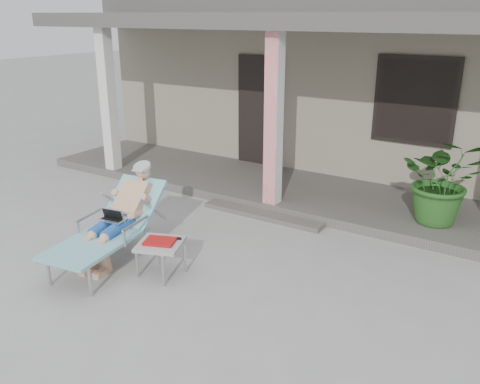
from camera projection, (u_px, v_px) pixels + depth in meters
The scene contains 8 objects.
ground at pixel (189, 263), 6.41m from camera, with size 60.00×60.00×0.00m, color #9E9E99.
house at pixel (370, 78), 11.03m from camera, with size 10.40×5.40×3.30m.
porch_deck at pixel (296, 192), 8.77m from camera, with size 10.00×2.00×0.15m, color #605B56.
porch_overhang at pixel (300, 27), 7.83m from camera, with size 10.00×2.30×2.85m.
porch_step at pixel (262, 214), 7.87m from camera, with size 2.00×0.30×0.07m, color #605B56.
lounger at pixel (114, 204), 6.31m from camera, with size 0.94×1.90×1.20m.
side_table at pixel (160, 246), 6.01m from camera, with size 0.65×0.65×0.46m.
potted_palm at pixel (443, 180), 7.09m from camera, with size 1.14×0.99×1.27m, color #26591E.
Camera 1 is at (3.63, -4.51, 2.97)m, focal length 38.00 mm.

